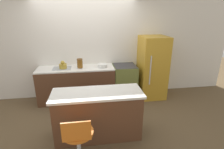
{
  "coord_description": "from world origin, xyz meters",
  "views": [
    {
      "loc": [
        0.01,
        -3.93,
        2.19
      ],
      "look_at": [
        0.52,
        -0.43,
        0.93
      ],
      "focal_mm": 28.0,
      "sensor_mm": 36.0,
      "label": 1
    }
  ],
  "objects_px": {
    "refrigerator": "(152,68)",
    "kettle": "(63,65)",
    "oven_range": "(124,81)",
    "stool_chair": "(78,142)",
    "mixing_bowl": "(102,65)"
  },
  "relations": [
    {
      "from": "kettle",
      "to": "refrigerator",
      "type": "bearing_deg",
      "value": -0.32
    },
    {
      "from": "mixing_bowl",
      "to": "kettle",
      "type": "bearing_deg",
      "value": 180.0
    },
    {
      "from": "refrigerator",
      "to": "stool_chair",
      "type": "relative_size",
      "value": 1.86
    },
    {
      "from": "refrigerator",
      "to": "mixing_bowl",
      "type": "relative_size",
      "value": 6.71
    },
    {
      "from": "refrigerator",
      "to": "kettle",
      "type": "distance_m",
      "value": 2.29
    },
    {
      "from": "oven_range",
      "to": "mixing_bowl",
      "type": "height_order",
      "value": "mixing_bowl"
    },
    {
      "from": "stool_chair",
      "to": "kettle",
      "type": "distance_m",
      "value": 2.24
    },
    {
      "from": "oven_range",
      "to": "kettle",
      "type": "bearing_deg",
      "value": -178.96
    },
    {
      "from": "oven_range",
      "to": "kettle",
      "type": "height_order",
      "value": "kettle"
    },
    {
      "from": "oven_range",
      "to": "stool_chair",
      "type": "distance_m",
      "value": 2.44
    },
    {
      "from": "oven_range",
      "to": "refrigerator",
      "type": "relative_size",
      "value": 0.55
    },
    {
      "from": "kettle",
      "to": "mixing_bowl",
      "type": "bearing_deg",
      "value": 0.0
    },
    {
      "from": "stool_chair",
      "to": "oven_range",
      "type": "bearing_deg",
      "value": 62.13
    },
    {
      "from": "refrigerator",
      "to": "mixing_bowl",
      "type": "bearing_deg",
      "value": 179.44
    },
    {
      "from": "refrigerator",
      "to": "kettle",
      "type": "height_order",
      "value": "refrigerator"
    }
  ]
}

